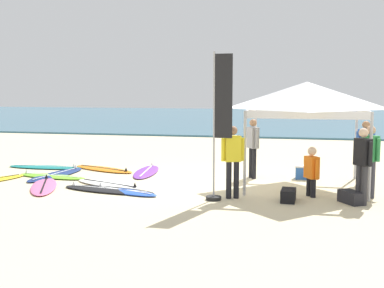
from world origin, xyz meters
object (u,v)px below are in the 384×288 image
person_grey (253,144)px  gear_bag_near_tent (288,195)px  surfboard_pink (44,186)px  person_orange (312,170)px  surfboard_blue (124,191)px  banner_flag (219,132)px  surfboard_black (108,190)px  person_blue (365,147)px  canopy_tent (307,96)px  person_yellow (233,157)px  person_green (370,156)px  surfboard_lime (52,176)px  cooler_box (304,172)px  surfboard_teal (45,167)px  surfboard_navy (56,174)px  surfboard_purple (146,172)px  surfboard_white (109,184)px  person_black (362,161)px  surfboard_orange (104,169)px  gear_bag_by_pole (351,197)px

person_grey → gear_bag_near_tent: (1.08, -2.72, -0.85)m
surfboard_pink → person_orange: 6.84m
surfboard_blue → banner_flag: bearing=-6.8°
surfboard_black → person_blue: person_blue is taller
canopy_tent → person_yellow: 2.83m
person_green → surfboard_lime: bearing=175.1°
person_grey → cooler_box: size_ratio=3.42×
surfboard_teal → cooler_box: cooler_box is taller
surfboard_pink → surfboard_blue: 2.28m
person_yellow → surfboard_lime: bearing=164.4°
surfboard_navy → surfboard_blue: 3.33m
surfboard_purple → person_grey: (3.27, -0.20, 0.95)m
person_orange → banner_flag: (-2.10, -0.83, 0.92)m
surfboard_white → banner_flag: 3.64m
surfboard_lime → person_black: (8.39, -1.52, 0.95)m
surfboard_black → person_yellow: (3.17, -0.12, 0.95)m
surfboard_blue → person_yellow: size_ratio=1.19×
person_black → banner_flag: size_ratio=0.50×
banner_flag → surfboard_orange: bearing=142.1°
surfboard_lime → person_black: size_ratio=1.36×
surfboard_navy → surfboard_purple: 2.69m
surfboard_navy → person_orange: person_orange is taller
canopy_tent → person_black: canopy_tent is taller
surfboard_purple → person_blue: bearing=-2.8°
surfboard_lime → surfboard_teal: (-1.06, 1.49, -0.00)m
surfboard_teal → person_yellow: (6.58, -3.03, 0.95)m
person_orange → surfboard_purple: bearing=154.6°
surfboard_white → gear_bag_by_pole: size_ratio=3.87×
cooler_box → person_black: bearing=-67.2°
surfboard_pink → banner_flag: 4.96m
surfboard_white → surfboard_teal: (-3.16, 2.23, -0.00)m
person_grey → surfboard_blue: bearing=-137.9°
surfboard_orange → person_grey: bearing=-4.5°
surfboard_teal → person_yellow: size_ratio=1.48×
surfboard_lime → cooler_box: (7.18, 1.36, 0.16)m
surfboard_black → person_orange: size_ratio=2.22×
surfboard_pink → gear_bag_by_pole: size_ratio=4.04×
surfboard_teal → person_blue: 9.89m
surfboard_teal → person_blue: (9.84, -0.44, 0.95)m
surfboard_pink → gear_bag_near_tent: gear_bag_near_tent is taller
surfboard_black → person_grey: bearing=37.2°
surfboard_navy → surfboard_pink: (0.53, -1.65, 0.00)m
surfboard_orange → surfboard_purple: bearing=-6.5°
canopy_tent → gear_bag_near_tent: (-0.37, -1.83, -2.25)m
surfboard_navy → cooler_box: (7.19, 1.07, 0.16)m
person_blue → gear_bag_by_pole: (-0.58, -2.50, -0.85)m
surfboard_teal → person_black: 9.97m
surfboard_black → surfboard_teal: (-3.41, 2.90, 0.00)m
canopy_tent → person_blue: canopy_tent is taller
surfboard_navy → person_black: 8.65m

